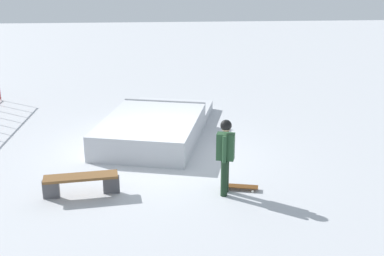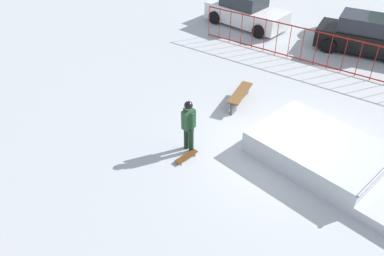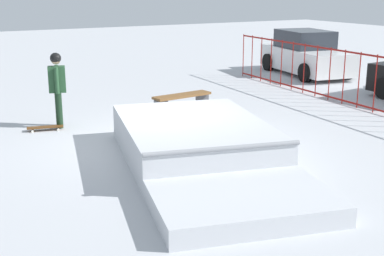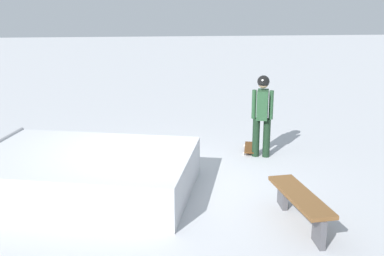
{
  "view_description": "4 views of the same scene",
  "coord_description": "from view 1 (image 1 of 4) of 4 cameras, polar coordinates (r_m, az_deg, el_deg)",
  "views": [
    {
      "loc": [
        -12.2,
        0.06,
        4.96
      ],
      "look_at": [
        -0.28,
        -0.82,
        0.9
      ],
      "focal_mm": 46.59,
      "sensor_mm": 36.0,
      "label": 1
    },
    {
      "loc": [
        2.86,
        -9.23,
        7.62
      ],
      "look_at": [
        -2.0,
        -1.57,
        1.0
      ],
      "focal_mm": 36.89,
      "sensor_mm": 36.0,
      "label": 2
    },
    {
      "loc": [
        9.7,
        -4.51,
        3.2
      ],
      "look_at": [
        1.31,
        0.15,
        0.6
      ],
      "focal_mm": 49.61,
      "sensor_mm": 36.0,
      "label": 3
    },
    {
      "loc": [
        0.1,
        8.4,
        3.38
      ],
      "look_at": [
        -0.69,
        -0.53,
        0.9
      ],
      "focal_mm": 46.57,
      "sensor_mm": 36.0,
      "label": 4
    }
  ],
  "objects": [
    {
      "name": "skater",
      "position": [
        10.83,
        3.85,
        -2.69
      ],
      "size": [
        0.43,
        0.43,
        1.73
      ],
      "rotation": [
        0.0,
        0.0,
        1.29
      ],
      "color": "black",
      "rests_on": "ground"
    },
    {
      "name": "ground_plane",
      "position": [
        13.17,
        -3.66,
        -3.41
      ],
      "size": [
        60.0,
        60.0,
        0.0
      ],
      "primitive_type": "plane",
      "color": "#B7BABF"
    },
    {
      "name": "park_bench",
      "position": [
        11.23,
        -12.58,
        -5.92
      ],
      "size": [
        0.6,
        1.65,
        0.48
      ],
      "rotation": [
        0.0,
        0.0,
        1.7
      ],
      "color": "brown",
      "rests_on": "ground"
    },
    {
      "name": "skateboard",
      "position": [
        11.41,
        5.56,
        -6.69
      ],
      "size": [
        0.39,
        0.82,
        0.09
      ],
      "rotation": [
        0.0,
        0.0,
        1.35
      ],
      "color": "#593314",
      "rests_on": "ground"
    },
    {
      "name": "skate_ramp",
      "position": [
        14.63,
        -4.25,
        0.2
      ],
      "size": [
        5.87,
        3.82,
        0.74
      ],
      "rotation": [
        0.0,
        0.0,
        -0.24
      ],
      "color": "silver",
      "rests_on": "ground"
    }
  ]
}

